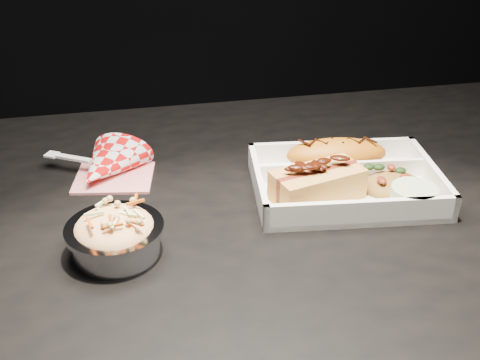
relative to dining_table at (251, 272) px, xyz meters
name	(u,v)px	position (x,y,z in m)	size (l,w,h in m)	color
dining_table	(251,272)	(0.00, 0.00, 0.00)	(1.20, 0.80, 0.75)	black
food_tray	(344,185)	(0.14, 0.04, 0.10)	(0.27, 0.21, 0.04)	white
fried_pastry	(336,154)	(0.15, 0.09, 0.12)	(0.15, 0.06, 0.05)	#BF6713
hotdog	(318,181)	(0.09, 0.02, 0.12)	(0.13, 0.09, 0.06)	gold
fried_rice_mound	(394,179)	(0.20, 0.02, 0.11)	(0.09, 0.07, 0.03)	olive
cupcake_liner	(414,198)	(0.21, -0.03, 0.11)	(0.06, 0.06, 0.03)	#BAD09D
foil_coleslaw_cup	(115,233)	(-0.17, -0.05, 0.12)	(0.11, 0.11, 0.06)	silver
napkin_fork	(106,166)	(-0.18, 0.15, 0.11)	(0.16, 0.15, 0.10)	red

